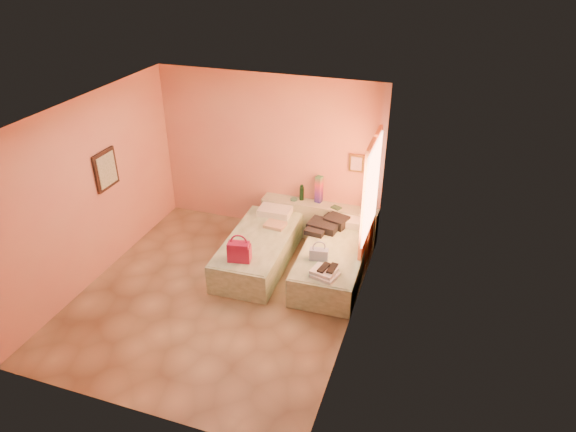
% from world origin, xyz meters
% --- Properties ---
extents(ground, '(4.50, 4.50, 0.00)m').
position_xyz_m(ground, '(0.00, 0.00, 0.00)').
color(ground, tan).
rests_on(ground, ground).
extents(room_walls, '(4.02, 4.51, 2.81)m').
position_xyz_m(room_walls, '(0.21, 0.57, 1.79)').
color(room_walls, tan).
rests_on(room_walls, ground).
extents(headboard_ledge, '(2.05, 0.30, 0.65)m').
position_xyz_m(headboard_ledge, '(0.98, 2.10, 0.33)').
color(headboard_ledge, '#AFB795').
rests_on(headboard_ledge, ground).
extents(bed_left, '(0.96, 2.03, 0.50)m').
position_xyz_m(bed_left, '(0.27, 0.97, 0.25)').
color(bed_left, beige).
rests_on(bed_left, ground).
extents(bed_right, '(0.96, 2.03, 0.50)m').
position_xyz_m(bed_right, '(1.50, 1.05, 0.25)').
color(bed_right, beige).
rests_on(bed_right, ground).
extents(water_bottle, '(0.09, 0.09, 0.27)m').
position_xyz_m(water_bottle, '(0.63, 2.16, 0.79)').
color(water_bottle, '#12311C').
rests_on(water_bottle, headboard_ledge).
extents(rainbow_box, '(0.13, 0.13, 0.49)m').
position_xyz_m(rainbow_box, '(0.94, 2.18, 0.89)').
color(rainbow_box, '#A1133C').
rests_on(rainbow_box, headboard_ledge).
extents(small_dish, '(0.16, 0.16, 0.03)m').
position_xyz_m(small_dish, '(0.51, 2.10, 0.67)').
color(small_dish, '#468167').
rests_on(small_dish, headboard_ledge).
extents(green_book, '(0.19, 0.17, 0.03)m').
position_xyz_m(green_book, '(1.29, 2.04, 0.66)').
color(green_book, '#294D34').
rests_on(green_book, headboard_ledge).
extents(flower_vase, '(0.27, 0.27, 0.27)m').
position_xyz_m(flower_vase, '(1.79, 2.09, 0.78)').
color(flower_vase, silver).
rests_on(flower_vase, headboard_ledge).
extents(magenta_handbag, '(0.36, 0.25, 0.31)m').
position_xyz_m(magenta_handbag, '(0.25, 0.27, 0.66)').
color(magenta_handbag, '#A1133C').
rests_on(magenta_handbag, bed_left).
extents(khaki_garment, '(0.35, 0.29, 0.06)m').
position_xyz_m(khaki_garment, '(0.42, 1.38, 0.53)').
color(khaki_garment, tan).
rests_on(khaki_garment, bed_left).
extents(clothes_pile, '(0.62, 0.62, 0.16)m').
position_xyz_m(clothes_pile, '(1.24, 1.56, 0.58)').
color(clothes_pile, black).
rests_on(clothes_pile, bed_right).
extents(blue_handbag, '(0.29, 0.16, 0.18)m').
position_xyz_m(blue_handbag, '(1.36, 0.66, 0.59)').
color(blue_handbag, '#4768AA').
rests_on(blue_handbag, bed_right).
extents(towel_stack, '(0.42, 0.38, 0.10)m').
position_xyz_m(towel_stack, '(1.56, 0.28, 0.55)').
color(towel_stack, white).
rests_on(towel_stack, bed_right).
extents(sandal_pair, '(0.24, 0.29, 0.03)m').
position_xyz_m(sandal_pair, '(1.59, 0.33, 0.61)').
color(sandal_pair, black).
rests_on(sandal_pair, towel_stack).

